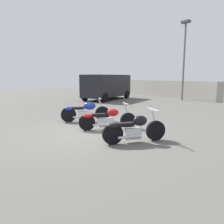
{
  "coord_description": "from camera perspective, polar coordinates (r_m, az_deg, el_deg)",
  "views": [
    {
      "loc": [
        6.6,
        -3.61,
        1.95
      ],
      "look_at": [
        0.0,
        0.76,
        0.65
      ],
      "focal_mm": 35.0,
      "sensor_mm": 36.0,
      "label": 1
    }
  ],
  "objects": [
    {
      "name": "motorcycle_slot_0",
      "position": [
        9.51,
        -7.09,
        0.15
      ],
      "size": [
        1.03,
        1.99,
        1.01
      ],
      "rotation": [
        0.0,
        0.0,
        -0.4
      ],
      "color": "black",
      "rests_on": "ground_plane"
    },
    {
      "name": "light_pole_left",
      "position": [
        19.23,
        18.36,
        14.41
      ],
      "size": [
        0.7,
        0.35,
        6.32
      ],
      "color": "slate",
      "rests_on": "ground_plane"
    },
    {
      "name": "parked_van",
      "position": [
        18.55,
        -1.32,
        6.87
      ],
      "size": [
        3.9,
        5.24,
        2.08
      ],
      "rotation": [
        0.0,
        0.0,
        0.45
      ],
      "color": "black",
      "rests_on": "ground_plane"
    },
    {
      "name": "motorcycle_slot_1",
      "position": [
        8.05,
        -1.53,
        -1.84
      ],
      "size": [
        0.99,
        2.05,
        0.96
      ],
      "rotation": [
        0.0,
        0.0,
        -0.36
      ],
      "color": "black",
      "rests_on": "ground_plane"
    },
    {
      "name": "ground_plane",
      "position": [
        7.77,
        -4.67,
        -5.24
      ],
      "size": [
        60.0,
        60.0,
        0.0
      ],
      "primitive_type": "plane",
      "color": "#5B5954"
    },
    {
      "name": "motorcycle_slot_2",
      "position": [
        6.48,
        5.63,
        -4.43
      ],
      "size": [
        0.82,
        1.94,
        0.98
      ],
      "rotation": [
        0.0,
        0.0,
        -0.28
      ],
      "color": "black",
      "rests_on": "ground_plane"
    }
  ]
}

